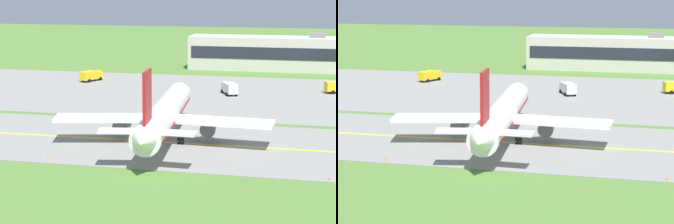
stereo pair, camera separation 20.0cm
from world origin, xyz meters
The scene contains 11 objects.
ground_plane centered at (0.00, 0.00, 0.00)m, with size 500.00×500.00×0.00m, color #517A33.
taxiway_strip centered at (0.00, 0.00, 0.05)m, with size 240.00×28.00×0.10m, color gray.
apron_pad centered at (10.00, 42.00, 0.05)m, with size 140.00×52.00×0.10m, color gray.
taxiway_centreline centered at (0.00, 0.00, 0.11)m, with size 220.00×0.60×0.01m, color yellow.
airplane_lead centered at (3.30, 0.76, 4.13)m, with size 32.42×39.66×12.70m.
service_truck_catering centered at (7.76, 42.22, 1.53)m, with size 4.28×6.32×2.60m.
service_truck_pushback centered at (-27.04, 53.13, 1.53)m, with size 4.41×6.30×2.60m.
terminal_building centered at (16.21, 84.18, 4.52)m, with size 49.18×10.53×10.19m.
traffic_cone_near_edge centered at (26.77, -13.23, 0.30)m, with size 0.44×0.44×0.60m, color orange.
traffic_cone_mid_edge centered at (10.01, 12.19, 0.30)m, with size 0.44×0.44×0.60m, color orange.
traffic_cone_far_edge centered at (-9.44, -12.86, 0.30)m, with size 0.44×0.44×0.60m, color orange.
Camera 1 is at (23.59, -86.46, 23.11)m, focal length 66.19 mm.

